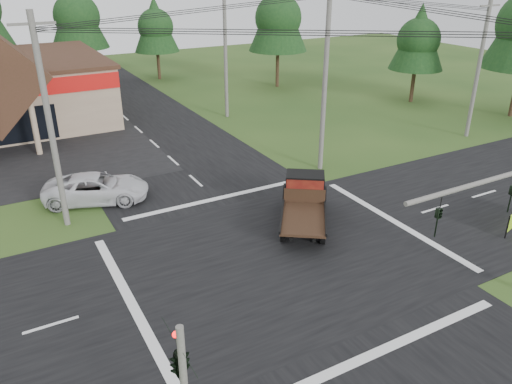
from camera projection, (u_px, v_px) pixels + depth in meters
ground at (280, 256)px, 22.99m from camera, size 120.00×120.00×0.00m
road_ns at (280, 256)px, 22.98m from camera, size 12.00×120.00×0.02m
road_ew at (280, 256)px, 22.98m from camera, size 120.00×12.00×0.02m
traffic_signal_corner at (179, 351)px, 12.39m from camera, size 0.53×2.48×4.40m
utility_pole_nw at (50, 124)px, 23.58m from camera, size 2.00×0.30×10.50m
utility_pole_ne at (325, 79)px, 30.42m from camera, size 2.00×0.30×11.50m
utility_pole_far at (479, 68)px, 36.85m from camera, size 2.00×0.30×10.20m
utility_pole_n at (225, 50)px, 41.61m from camera, size 2.00×0.30×11.20m
tree_row_d at (76, 14)px, 53.31m from camera, size 6.16×6.16×11.11m
tree_row_e at (155, 25)px, 55.80m from camera, size 5.04×5.04×9.09m
tree_side_ne at (278, 16)px, 51.69m from camera, size 6.16×6.16×11.11m
tree_side_e_near at (419, 38)px, 46.23m from camera, size 5.04×5.04×9.09m
antique_flatbed_truck at (304, 204)px, 25.21m from camera, size 5.17×6.05×2.44m
white_pickup at (96, 188)px, 28.04m from camera, size 6.27×4.48×1.59m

